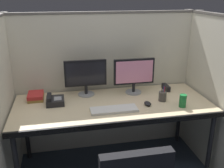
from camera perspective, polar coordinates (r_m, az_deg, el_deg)
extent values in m
cube|color=beige|center=(2.90, -1.55, -0.10)|extent=(2.20, 0.05, 1.55)
cube|color=#605B56|center=(2.73, -1.71, 15.61)|extent=(2.21, 0.06, 0.02)
cube|color=beige|center=(2.42, -23.16, -6.02)|extent=(0.05, 1.40, 1.55)
cube|color=beige|center=(2.77, 21.27, -2.46)|extent=(0.05, 1.40, 1.55)
cube|color=#605B56|center=(2.60, 23.47, 13.83)|extent=(0.06, 1.41, 0.02)
cube|color=beige|center=(2.51, 0.23, -4.67)|extent=(1.90, 0.80, 0.04)
cube|color=black|center=(2.18, 2.32, -8.87)|extent=(1.90, 0.02, 0.05)
cylinder|color=black|center=(2.73, 20.92, -12.83)|extent=(0.04, 0.04, 0.70)
cylinder|color=black|center=(2.97, -18.50, -9.68)|extent=(0.04, 0.04, 0.70)
cylinder|color=black|center=(3.24, 14.67, -6.73)|extent=(0.04, 0.04, 0.70)
cylinder|color=gray|center=(2.71, -5.73, -2.25)|extent=(0.17, 0.17, 0.01)
cylinder|color=black|center=(2.70, -5.77, -1.23)|extent=(0.03, 0.03, 0.09)
cube|color=black|center=(2.64, -5.90, 2.42)|extent=(0.43, 0.03, 0.27)
cube|color=black|center=(2.62, -5.86, 2.31)|extent=(0.39, 0.01, 0.23)
cylinder|color=gray|center=(2.76, 4.78, -1.80)|extent=(0.17, 0.17, 0.01)
cylinder|color=black|center=(2.75, 4.81, -0.80)|extent=(0.03, 0.03, 0.09)
cube|color=black|center=(2.69, 4.92, 2.80)|extent=(0.43, 0.03, 0.27)
cube|color=pink|center=(2.67, 5.02, 2.69)|extent=(0.39, 0.01, 0.23)
cube|color=silver|center=(2.35, 0.45, -5.68)|extent=(0.43, 0.15, 0.02)
ellipsoid|color=black|center=(2.48, 7.91, -4.31)|extent=(0.06, 0.10, 0.03)
cylinder|color=#59595B|center=(2.49, 7.79, -3.87)|extent=(0.01, 0.01, 0.01)
cube|color=olive|center=(2.70, -16.49, -2.96)|extent=(0.15, 0.21, 0.03)
cube|color=#B22626|center=(2.69, -16.61, -2.37)|extent=(0.15, 0.21, 0.03)
cube|color=black|center=(2.54, -12.46, -3.71)|extent=(0.17, 0.19, 0.06)
cube|color=black|center=(2.53, -13.78, -2.85)|extent=(0.04, 0.17, 0.03)
cube|color=gray|center=(2.52, -11.94, -3.15)|extent=(0.07, 0.09, 0.00)
cylinder|color=#4C4742|center=(2.59, 11.15, -2.70)|extent=(0.08, 0.08, 0.09)
cylinder|color=red|center=(2.58, 11.51, -2.04)|extent=(0.01, 0.01, 0.14)
cylinder|color=#263FB2|center=(2.58, 11.36, -1.91)|extent=(0.01, 0.01, 0.15)
cylinder|color=black|center=(2.56, 10.98, -2.17)|extent=(0.01, 0.01, 0.14)
cube|color=black|center=(2.89, 11.89, -0.73)|extent=(0.04, 0.15, 0.06)
cylinder|color=#197233|center=(2.49, 15.44, -3.61)|extent=(0.07, 0.07, 0.12)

